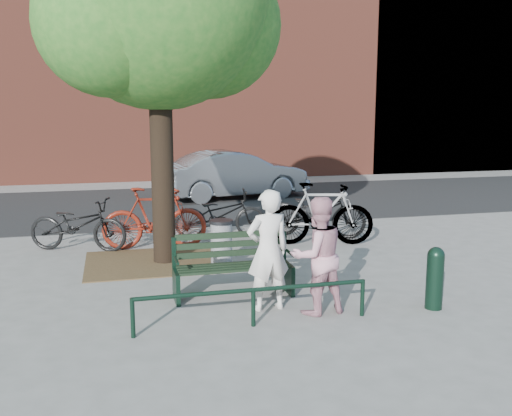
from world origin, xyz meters
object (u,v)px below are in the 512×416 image
object	(u,v)px
litter_bin	(221,243)
parked_car	(235,175)
bollard	(435,276)
person_left	(268,250)
park_bench	(232,264)
bicycle_c	(221,214)
person_right	(317,256)

from	to	relation	value
litter_bin	parked_car	distance (m)	7.80
bollard	person_left	bearing A→B (deg)	166.20
park_bench	bicycle_c	xyz separation A→B (m)	(0.55, 3.80, 0.04)
litter_bin	parked_car	bearing A→B (deg)	76.08
bollard	bicycle_c	size ratio (longest dim) A/B	0.45
person_right	litter_bin	world-z (taller)	person_right
bollard	litter_bin	xyz separation A→B (m)	(-2.45, 2.78, -0.04)
park_bench	bollard	world-z (taller)	park_bench
park_bench	litter_bin	world-z (taller)	park_bench
bollard	litter_bin	world-z (taller)	bollard
person_left	bollard	xyz separation A→B (m)	(2.23, -0.55, -0.37)
person_right	bicycle_c	distance (m)	4.84
park_bench	bollard	bearing A→B (deg)	-26.03
bollard	bicycle_c	world-z (taller)	bicycle_c
person_left	bicycle_c	world-z (taller)	person_left
park_bench	person_right	xyz separation A→B (m)	(0.95, -1.02, 0.32)
bollard	bicycle_c	xyz separation A→B (m)	(-2.03, 5.06, 0.05)
person_left	litter_bin	distance (m)	2.28
bicycle_c	parked_car	world-z (taller)	parked_car
bollard	parked_car	world-z (taller)	parked_car
person_right	litter_bin	bearing A→B (deg)	-80.96
litter_bin	parked_car	size ratio (longest dim) A/B	0.19
person_left	person_right	distance (m)	0.67
person_right	bollard	size ratio (longest dim) A/B	1.82
bicycle_c	person_left	bearing A→B (deg)	-176.09
park_bench	litter_bin	size ratio (longest dim) A/B	2.07
person_left	parked_car	world-z (taller)	person_left
person_left	park_bench	bearing A→B (deg)	-70.32
park_bench	person_right	world-z (taller)	person_right
litter_bin	park_bench	bearing A→B (deg)	-94.83
person_right	parked_car	xyz separation A→B (m)	(1.05, 10.10, -0.06)
park_bench	bicycle_c	world-z (taller)	bicycle_c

